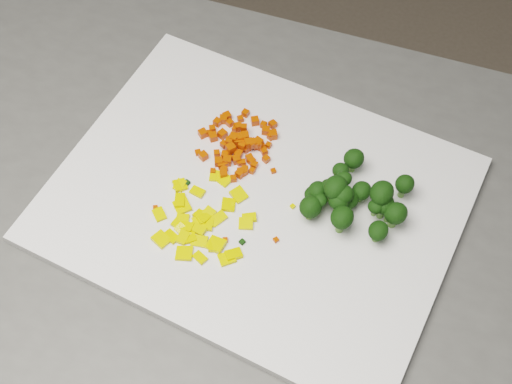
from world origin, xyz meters
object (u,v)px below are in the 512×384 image
(carrot_pile, at_px, (240,139))
(broccoli_pile, at_px, (356,196))
(cutting_board, at_px, (256,199))
(counter_block, at_px, (235,338))
(pepper_pile, at_px, (208,214))

(carrot_pile, height_order, broccoli_pile, broccoli_pile)
(cutting_board, bearing_deg, broccoli_pile, 8.32)
(carrot_pile, bearing_deg, cutting_board, -57.84)
(counter_block, relative_size, broccoli_pile, 7.36)
(carrot_pile, distance_m, broccoli_pile, 0.17)
(carrot_pile, xyz_separation_m, pepper_pile, (-0.00, -0.11, -0.01))
(pepper_pile, bearing_deg, cutting_board, 44.89)
(cutting_board, distance_m, carrot_pile, 0.08)
(counter_block, relative_size, pepper_pile, 7.62)
(cutting_board, bearing_deg, counter_block, -158.32)
(pepper_pile, bearing_deg, carrot_pile, 88.01)
(carrot_pile, bearing_deg, pepper_pile, -91.99)
(carrot_pile, bearing_deg, broccoli_pile, -17.47)
(pepper_pile, height_order, broccoli_pile, broccoli_pile)
(cutting_board, height_order, broccoli_pile, broccoli_pile)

